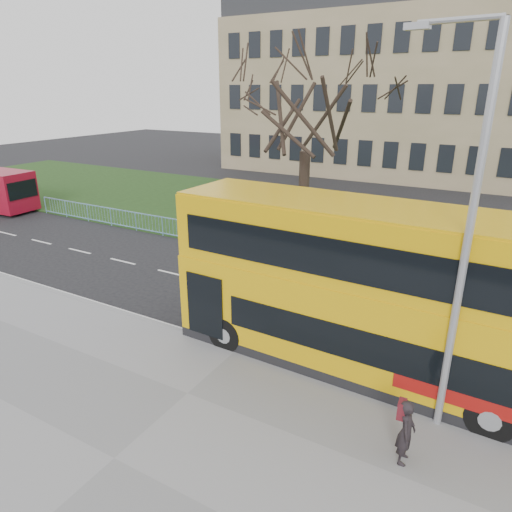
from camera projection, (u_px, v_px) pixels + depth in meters
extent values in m
plane|color=black|center=(262.00, 330.00, 15.60)|extent=(120.00, 120.00, 0.00)
cube|color=slate|center=(114.00, 460.00, 10.07)|extent=(80.00, 10.50, 0.12)
cube|color=gray|center=(238.00, 350.00, 14.31)|extent=(80.00, 0.20, 0.14)
cube|color=#1B3312|center=(377.00, 226.00, 27.25)|extent=(80.00, 15.40, 0.08)
cube|color=#807251|center=(392.00, 97.00, 44.05)|extent=(30.00, 15.00, 14.00)
cube|color=#D5A009|center=(370.00, 325.00, 12.93)|extent=(11.62, 3.04, 2.15)
cube|color=#D5A009|center=(374.00, 284.00, 12.50)|extent=(11.62, 3.04, 0.37)
cube|color=#D5A009|center=(378.00, 245.00, 12.10)|extent=(11.56, 2.98, 1.93)
cube|color=black|center=(378.00, 352.00, 11.47)|extent=(8.91, 0.26, 0.94)
cube|color=black|center=(360.00, 264.00, 11.04)|extent=(10.63, 0.31, 1.05)
cylinder|color=black|center=(226.00, 334.00, 14.24)|extent=(1.15, 0.34, 1.14)
cylinder|color=black|center=(490.00, 418.00, 10.62)|extent=(1.15, 0.34, 1.14)
imported|color=black|center=(406.00, 432.00, 9.74)|extent=(0.41, 0.59, 1.53)
cylinder|color=#989AA0|center=(466.00, 251.00, 9.61)|extent=(0.18, 0.18, 8.87)
cylinder|color=#989AA0|center=(459.00, 20.00, 8.50)|extent=(1.55, 0.28, 0.11)
cube|color=#989AA0|center=(417.00, 26.00, 8.95)|extent=(0.52, 0.25, 0.13)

